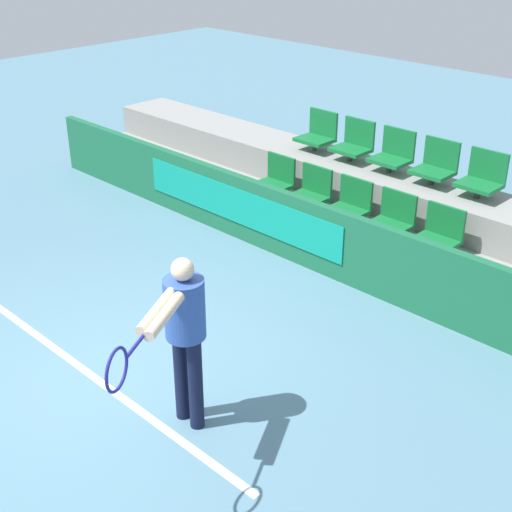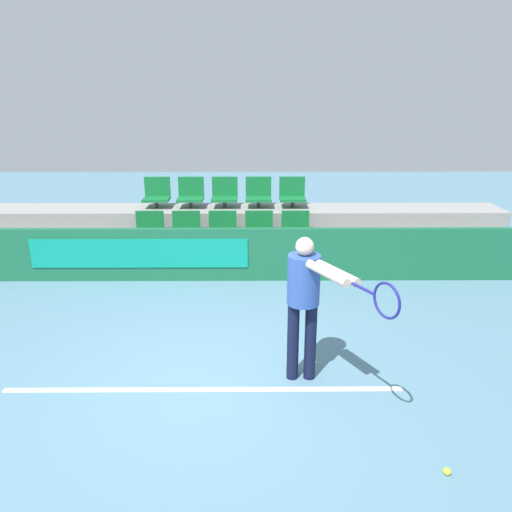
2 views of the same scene
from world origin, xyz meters
TOP-DOWN VIEW (x-y plane):
  - ground_plane at (0.00, 0.00)m, footprint 30.00×30.00m
  - court_baseline at (0.00, -0.01)m, footprint 4.31×0.08m
  - barrier_wall at (-0.03, 3.28)m, footprint 11.04×0.14m
  - bleacher_tier_front at (0.00, 3.81)m, footprint 10.64×0.90m
  - bleacher_tier_middle at (0.00, 4.71)m, footprint 10.64×0.90m
  - stadium_chair_0 at (-1.31, 3.93)m, footprint 0.50×0.42m
  - stadium_chair_1 at (-0.65, 3.93)m, footprint 0.50×0.42m
  - stadium_chair_2 at (0.00, 3.93)m, footprint 0.50×0.42m
  - stadium_chair_3 at (0.65, 3.93)m, footprint 0.50×0.42m
  - stadium_chair_4 at (1.31, 3.93)m, footprint 0.50×0.42m
  - stadium_chair_5 at (-1.31, 4.83)m, footprint 0.50×0.42m
  - stadium_chair_6 at (-0.65, 4.83)m, footprint 0.50×0.42m
  - stadium_chair_7 at (0.00, 4.83)m, footprint 0.50×0.42m
  - stadium_chair_8 at (0.65, 4.83)m, footprint 0.50×0.42m
  - stadium_chair_9 at (1.31, 4.83)m, footprint 0.50×0.42m
  - tennis_player at (1.11, 0.17)m, footprint 0.84×1.40m

SIDE VIEW (x-z plane):
  - ground_plane at x=0.00m, z-range 0.00..0.00m
  - court_baseline at x=0.00m, z-range 0.00..0.01m
  - bleacher_tier_front at x=0.00m, z-range 0.00..0.46m
  - barrier_wall at x=-0.03m, z-range 0.00..0.91m
  - bleacher_tier_middle at x=0.00m, z-range 0.00..0.92m
  - stadium_chair_0 at x=-1.31m, z-range 0.42..0.99m
  - stadium_chair_1 at x=-0.65m, z-range 0.42..0.99m
  - stadium_chair_2 at x=0.00m, z-range 0.42..0.99m
  - stadium_chair_3 at x=0.65m, z-range 0.42..0.99m
  - stadium_chair_4 at x=1.31m, z-range 0.42..0.99m
  - tennis_player at x=1.11m, z-range 0.21..1.86m
  - stadium_chair_5 at x=-1.31m, z-range 0.89..1.45m
  - stadium_chair_6 at x=-0.65m, z-range 0.89..1.45m
  - stadium_chair_7 at x=0.00m, z-range 0.89..1.45m
  - stadium_chair_8 at x=0.65m, z-range 0.89..1.45m
  - stadium_chair_9 at x=1.31m, z-range 0.89..1.45m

